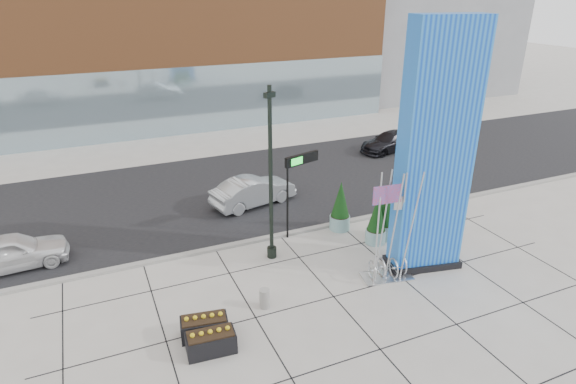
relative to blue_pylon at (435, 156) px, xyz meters
name	(u,v)px	position (x,y,z in m)	size (l,w,h in m)	color
ground	(297,288)	(-5.30, 0.47, -4.60)	(160.00, 160.00, 0.00)	#9E9991
street_asphalt	(221,192)	(-5.30, 10.47, -4.59)	(80.00, 12.00, 0.02)	black
curb_edge	(259,239)	(-5.30, 4.47, -4.54)	(80.00, 0.30, 0.12)	gray
tower_podium	(170,52)	(-4.30, 27.47, 0.90)	(34.00, 10.00, 11.00)	#95542B
tower_glass_front	(186,101)	(-4.30, 22.67, -2.10)	(34.00, 0.60, 5.00)	#8CA5B2
building_grey_parking	(395,1)	(20.70, 32.47, 4.40)	(20.00, 18.00, 18.00)	slate
blue_pylon	(435,156)	(0.00, 0.00, 0.00)	(3.05, 1.80, 9.53)	blue
lamp_post	(271,192)	(-5.31, 2.98, -1.70)	(0.48, 0.39, 7.09)	black
public_art_sculpture	(389,251)	(-1.78, -0.20, -3.46)	(2.07, 1.30, 4.36)	silver
concrete_bollard	(265,298)	(-6.80, -0.09, -4.25)	(0.36, 0.36, 0.71)	gray
overhead_street_sign	(301,168)	(-3.40, 4.27, -1.38)	(1.74, 0.63, 3.75)	black
round_planter_east	(377,221)	(-0.70, 2.32, -3.56)	(0.88, 0.88, 2.19)	#7BA6A6
round_planter_mid	(385,214)	(-0.10, 2.55, -3.46)	(0.96, 0.96, 2.41)	#7BA6A6
round_planter_west	(340,207)	(-1.50, 4.07, -3.49)	(0.94, 0.94, 2.34)	#7BA6A6
box_planter_north	(211,341)	(-9.10, -1.53, -4.22)	(1.55, 0.87, 0.82)	black
box_planter_south	(204,326)	(-9.10, -0.73, -4.23)	(1.59, 0.98, 0.82)	black
car_white_west	(11,252)	(-15.04, 6.27, -3.88)	(1.69, 4.21, 1.43)	white
car_silver_mid	(253,191)	(-4.22, 8.21, -3.87)	(1.55, 4.44, 1.46)	#A5A8AD
car_dark_east	(390,142)	(7.28, 12.86, -3.96)	(1.80, 4.44, 1.29)	black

